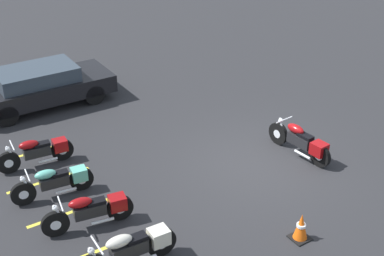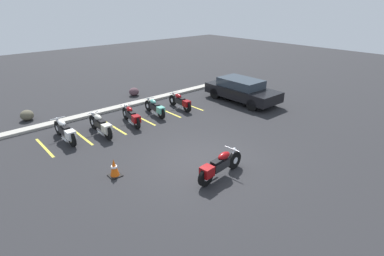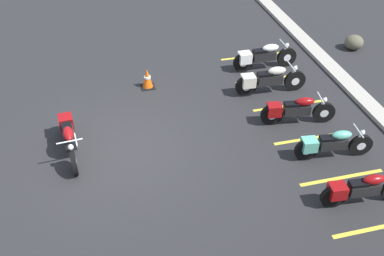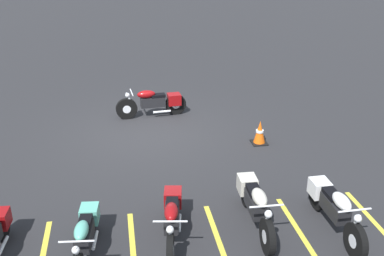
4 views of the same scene
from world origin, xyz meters
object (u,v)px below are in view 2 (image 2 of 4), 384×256
Objects in this scene: parked_bike_4 at (181,102)px; parked_bike_2 at (132,116)px; parked_bike_0 at (65,131)px; car_black at (242,90)px; landscape_rock_1 at (27,115)px; traffic_cone at (114,168)px; motorcycle_maroon_featured at (219,166)px; parked_bike_1 at (101,125)px; landscape_rock_0 at (134,92)px; parked_bike_3 at (155,108)px.

parked_bike_2 is at bearing 97.77° from parked_bike_4.
car_black reaches higher than parked_bike_0.
landscape_rock_1 is 7.37m from traffic_cone.
parked_bike_0 is at bearing 94.29° from parked_bike_4.
parked_bike_4 is (3.33, 5.98, -0.03)m from motorcycle_maroon_featured.
car_black is (9.49, -1.36, 0.24)m from parked_bike_0.
parked_bike_1 reaches higher than landscape_rock_0.
traffic_cone is at bearing 127.12° from parked_bike_4.
parked_bike_3 is (1.78, 6.09, -0.03)m from motorcycle_maroon_featured.
parked_bike_1 is 4.42m from landscape_rock_1.
parked_bike_2 is (0.26, 5.84, -0.02)m from motorcycle_maroon_featured.
landscape_rock_0 is 9.07m from traffic_cone.
landscape_rock_1 is at bearing 103.99° from motorcycle_maroon_featured.
parked_bike_2 is 0.47× the size of car_black.
landscape_rock_1 is (-6.58, 3.70, -0.16)m from parked_bike_4.
landscape_rock_1 is at bearing 95.89° from traffic_cone.
parked_bike_1 is at bearing 103.54° from parked_bike_3.
parked_bike_0 is (-2.71, 6.08, 0.00)m from motorcycle_maroon_featured.
motorcycle_maroon_featured is 6.34m from parked_bike_3.
motorcycle_maroon_featured is 3.43m from traffic_cone.
landscape_rock_0 is at bearing -22.93° from parked_bike_2.
car_black reaches higher than parked_bike_1.
car_black is 6.86× the size of traffic_cone.
motorcycle_maroon_featured reaches higher than traffic_cone.
car_black is at bearing -105.00° from parked_bike_4.
landscape_rock_1 reaches higher than landscape_rock_0.
motorcycle_maroon_featured is 3.36× the size of traffic_cone.
landscape_rock_0 is (-0.58, 3.76, -0.17)m from parked_bike_4.
parked_bike_3 is (1.51, 0.25, -0.01)m from parked_bike_2.
car_black is 6.46m from landscape_rock_0.
motorcycle_maroon_featured is 1.07× the size of parked_bike_4.
landscape_rock_1 is (-6.01, -0.07, 0.01)m from landscape_rock_0.
parked_bike_4 is (3.07, 0.14, -0.01)m from parked_bike_2.
parked_bike_3 is 3.11× the size of landscape_rock_0.
traffic_cone is at bearing 151.23° from parked_bike_2.
parked_bike_1 is 4.66m from parked_bike_4.
parked_bike_0 is at bearing 96.64° from parked_bike_3.
motorcycle_maroon_featured is at bearing -43.21° from traffic_cone.
parked_bike_0 reaches higher than parked_bike_2.
traffic_cone is (-5.25, -7.40, 0.06)m from landscape_rock_0.
traffic_cone is (-5.83, -3.63, -0.12)m from parked_bike_4.
landscape_rock_0 is (5.46, 3.67, -0.20)m from parked_bike_0.
landscape_rock_0 is (4.07, 4.04, -0.21)m from parked_bike_1.
parked_bike_1 is 3.56m from traffic_cone.
parked_bike_4 is at bearing -77.85° from parked_bike_2.
parked_bike_0 is 3.39× the size of landscape_rock_0.
parked_bike_0 is 1.06× the size of parked_bike_2.
parked_bike_4 is 6.87m from traffic_cone.
traffic_cone is (-9.28, -2.36, -0.38)m from car_black.
parked_bike_3 is at bearing 41.17° from traffic_cone.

